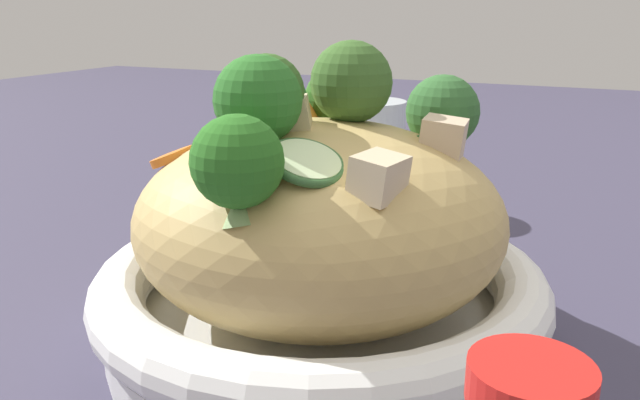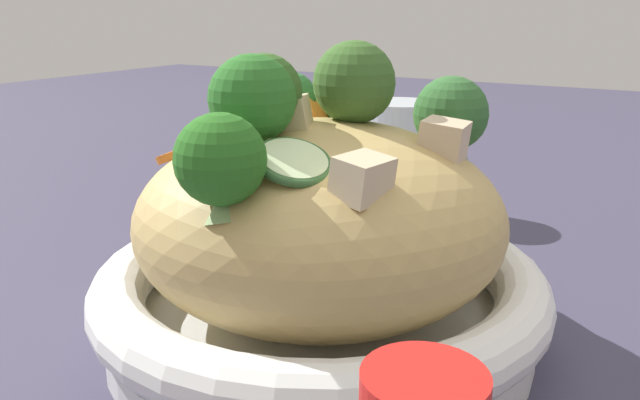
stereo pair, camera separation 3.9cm
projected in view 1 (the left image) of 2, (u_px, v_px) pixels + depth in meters
The scene contains 8 objects.
ground_plane at pixel (320, 337), 0.42m from camera, with size 3.00×3.00×0.00m, color #3C384E.
serving_bowl at pixel (320, 297), 0.41m from camera, with size 0.29×0.29×0.06m.
noodle_heap at pixel (320, 218), 0.40m from camera, with size 0.23×0.23×0.12m.
broccoli_florets at pixel (324, 107), 0.38m from camera, with size 0.16×0.23×0.09m.
carrot_coins at pixel (256, 131), 0.40m from camera, with size 0.10×0.12×0.04m.
zucchini_slices at pixel (373, 150), 0.35m from camera, with size 0.09×0.15×0.02m.
chicken_chunks at pixel (330, 138), 0.35m from camera, with size 0.13×0.11×0.04m.
drinking_glass at pixel (370, 155), 0.68m from camera, with size 0.07×0.07×0.11m.
Camera 1 is at (0.16, -0.34, 0.21)m, focal length 35.94 mm.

